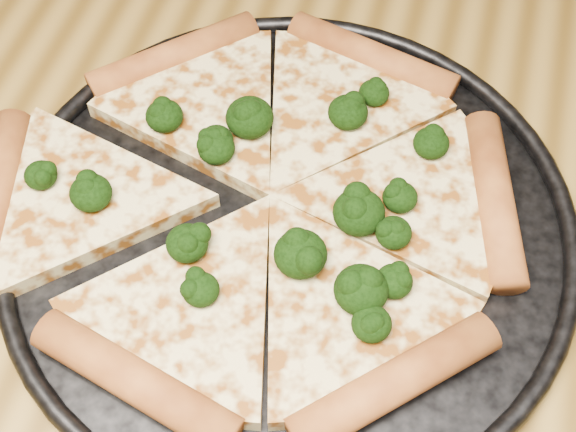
# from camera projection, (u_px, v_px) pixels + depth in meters

# --- Properties ---
(dining_table) EXTENTS (1.20, 0.90, 0.75)m
(dining_table) POSITION_uv_depth(u_px,v_px,m) (300.00, 406.00, 0.57)
(dining_table) COLOR olive
(dining_table) RESTS_ON ground
(pizza_pan) EXTENTS (0.40, 0.40, 0.02)m
(pizza_pan) POSITION_uv_depth(u_px,v_px,m) (288.00, 223.00, 0.54)
(pizza_pan) COLOR black
(pizza_pan) RESTS_ON dining_table
(pizza) EXTENTS (0.39, 0.36, 0.03)m
(pizza) POSITION_uv_depth(u_px,v_px,m) (261.00, 197.00, 0.54)
(pizza) COLOR #E0D089
(pizza) RESTS_ON pizza_pan
(broccoli_florets) EXTENTS (0.28, 0.21, 0.03)m
(broccoli_florets) POSITION_uv_depth(u_px,v_px,m) (286.00, 197.00, 0.53)
(broccoli_florets) COLOR black
(broccoli_florets) RESTS_ON pizza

